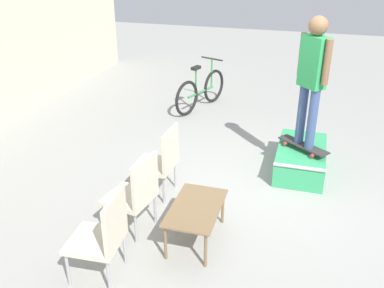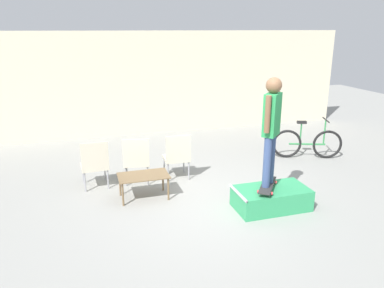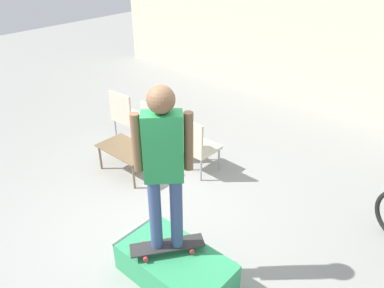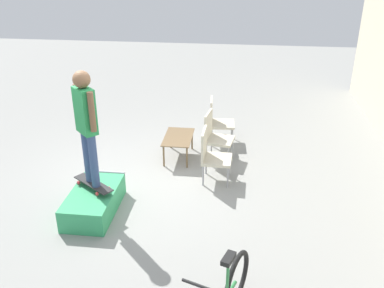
% 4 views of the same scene
% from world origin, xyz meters
% --- Properties ---
extents(ground_plane, '(24.00, 24.00, 0.00)m').
position_xyz_m(ground_plane, '(0.00, 0.00, 0.00)').
color(ground_plane, gray).
extents(house_wall_back, '(12.00, 0.06, 3.00)m').
position_xyz_m(house_wall_back, '(0.00, 5.02, 1.50)').
color(house_wall_back, beige).
rests_on(house_wall_back, ground_plane).
extents(skate_ramp_box, '(1.31, 0.71, 0.40)m').
position_xyz_m(skate_ramp_box, '(0.93, -0.46, 0.19)').
color(skate_ramp_box, '#339E60').
rests_on(skate_ramp_box, ground_plane).
extents(skateboard_on_ramp, '(0.64, 0.78, 0.07)m').
position_xyz_m(skateboard_on_ramp, '(0.83, -0.47, 0.46)').
color(skateboard_on_ramp, '#2D2D2D').
rests_on(skateboard_on_ramp, skate_ramp_box).
extents(person_skater, '(0.43, 0.43, 1.85)m').
position_xyz_m(person_skater, '(0.83, -0.47, 1.58)').
color(person_skater, '#384C7A').
rests_on(person_skater, skateboard_on_ramp).
extents(coffee_table, '(0.93, 0.55, 0.46)m').
position_xyz_m(coffee_table, '(-1.16, 0.61, 0.40)').
color(coffee_table, brown).
rests_on(coffee_table, ground_plane).
extents(patio_chair_left, '(0.55, 0.55, 0.99)m').
position_xyz_m(patio_chair_left, '(-1.99, 1.34, 0.54)').
color(patio_chair_left, '#99999E').
rests_on(patio_chair_left, ground_plane).
extents(patio_chair_center, '(0.60, 0.60, 0.99)m').
position_xyz_m(patio_chair_center, '(-1.17, 1.34, 0.54)').
color(patio_chair_center, '#99999E').
rests_on(patio_chair_center, ground_plane).
extents(patio_chair_right, '(0.54, 0.54, 0.99)m').
position_xyz_m(patio_chair_right, '(-0.32, 1.34, 0.54)').
color(patio_chair_right, '#99999E').
rests_on(patio_chair_right, ground_plane).
extents(bicycle, '(1.60, 0.70, 0.98)m').
position_xyz_m(bicycle, '(3.06, 1.71, 0.38)').
color(bicycle, black).
rests_on(bicycle, ground_plane).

